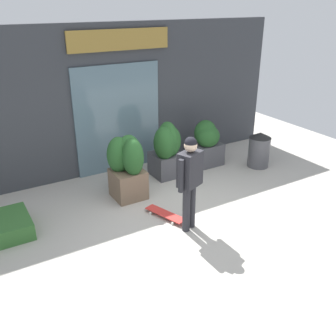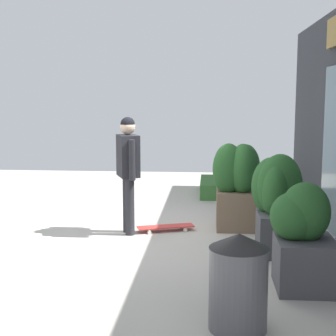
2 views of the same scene
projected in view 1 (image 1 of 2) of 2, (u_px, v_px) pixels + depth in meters
ground_plane at (187, 221)px, 6.76m from camera, size 12.00×12.00×0.00m
building_facade at (118, 99)px, 8.35m from camera, size 8.10×0.31×3.22m
skateboarder at (190, 175)px, 6.13m from camera, size 0.55×0.39×1.67m
skateboard at (165, 214)px, 6.86m from camera, size 0.46×0.85×0.08m
planter_box_left at (207, 142)px, 8.84m from camera, size 0.68×0.65×1.10m
planter_box_right at (127, 165)px, 7.32m from camera, size 0.68×0.71×1.28m
planter_box_mid at (167, 148)px, 8.19m from camera, size 0.68×0.71×1.26m
trash_bin at (259, 149)px, 8.82m from camera, size 0.51×0.51×0.83m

